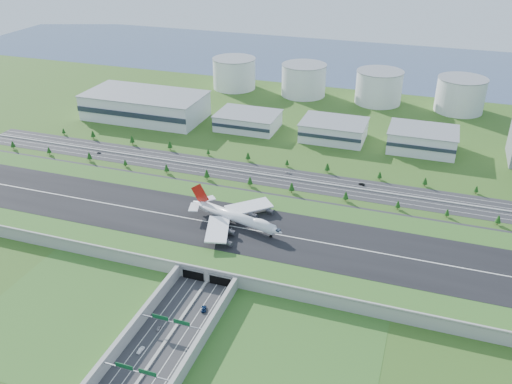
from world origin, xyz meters
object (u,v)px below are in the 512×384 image
(car_2, at_px, (204,309))
(fuel_tank_a, at_px, (234,74))
(car_1, at_px, (141,350))
(car_5, at_px, (362,184))
(boeing_747, at_px, (236,217))
(car_0, at_px, (159,328))
(car_4, at_px, (99,153))
(car_7, at_px, (288,172))

(car_2, bearing_deg, fuel_tank_a, -93.02)
(car_1, xyz_separation_m, car_2, (16.99, 38.32, 0.00))
(car_5, bearing_deg, boeing_747, -13.04)
(boeing_747, bearing_deg, car_1, -78.52)
(car_0, bearing_deg, boeing_747, 77.15)
(fuel_tank_a, distance_m, car_1, 436.70)
(car_0, bearing_deg, fuel_tank_a, 96.16)
(car_4, xyz_separation_m, car_7, (169.39, 15.48, 0.08))
(fuel_tank_a, relative_size, car_5, 10.03)
(fuel_tank_a, relative_size, boeing_747, 0.70)
(car_1, bearing_deg, fuel_tank_a, 110.80)
(boeing_747, height_order, car_7, boeing_747)
(fuel_tank_a, distance_m, car_7, 241.05)
(car_4, bearing_deg, car_5, -111.34)
(car_0, xyz_separation_m, car_1, (-0.89, -17.00, 0.10))
(boeing_747, bearing_deg, fuel_tank_a, 125.97)
(car_0, distance_m, car_7, 199.96)
(car_1, xyz_separation_m, car_7, (13.71, 216.54, -0.06))
(car_0, height_order, car_5, car_5)
(car_1, height_order, car_5, car_5)
(car_1, bearing_deg, car_5, 76.91)
(fuel_tank_a, height_order, car_4, fuel_tank_a)
(car_1, xyz_separation_m, car_5, (74.39, 214.74, 0.02))
(boeing_747, xyz_separation_m, car_1, (-6.89, -114.47, -13.43))
(boeing_747, bearing_deg, car_2, -67.51)
(car_1, height_order, car_2, car_2)
(fuel_tank_a, xyz_separation_m, car_1, (111.38, -421.93, -16.58))
(fuel_tank_a, distance_m, car_4, 225.89)
(boeing_747, height_order, car_0, boeing_747)
(car_2, xyz_separation_m, car_7, (-3.28, 178.22, -0.06))
(car_1, distance_m, car_7, 216.98)
(car_0, relative_size, car_7, 0.81)
(fuel_tank_a, height_order, car_1, fuel_tank_a)
(car_0, bearing_deg, car_4, 121.05)
(car_2, height_order, car_4, car_2)
(car_0, height_order, car_2, car_2)
(car_0, xyz_separation_m, car_4, (-156.58, 184.06, -0.04))
(boeing_747, relative_size, car_4, 18.35)
(fuel_tank_a, xyz_separation_m, car_5, (185.77, -207.19, -16.56))
(boeing_747, relative_size, car_5, 14.26)
(car_0, bearing_deg, car_7, 76.99)
(fuel_tank_a, distance_m, car_0, 420.54)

